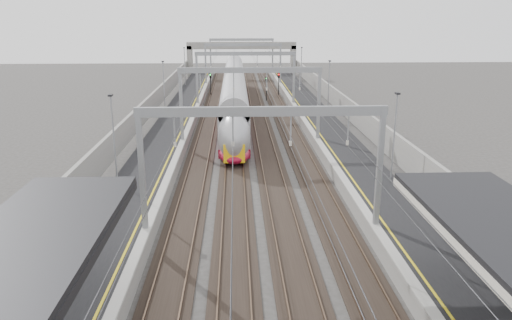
{
  "coord_description": "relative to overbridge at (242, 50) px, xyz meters",
  "views": [
    {
      "loc": [
        -1.34,
        -3.14,
        12.08
      ],
      "look_at": [
        0.0,
        29.37,
        2.61
      ],
      "focal_mm": 35.0,
      "sensor_mm": 36.0,
      "label": 1
    }
  ],
  "objects": [
    {
      "name": "wall_right",
      "position": [
        11.2,
        -55.0,
        -3.71
      ],
      "size": [
        0.3,
        120.0,
        3.2
      ],
      "primitive_type": "cube",
      "color": "gray",
      "rests_on": "ground"
    },
    {
      "name": "platform_left",
      "position": [
        -8.0,
        -55.0,
        -4.81
      ],
      "size": [
        4.0,
        120.0,
        1.0
      ],
      "primitive_type": "cube",
      "color": "black",
      "rests_on": "ground"
    },
    {
      "name": "platform_right",
      "position": [
        8.0,
        -55.0,
        -4.81
      ],
      "size": [
        4.0,
        120.0,
        1.0
      ],
      "primitive_type": "cube",
      "color": "black",
      "rests_on": "ground"
    },
    {
      "name": "overhead_line",
      "position": [
        0.0,
        -48.38,
        0.83
      ],
      "size": [
        13.0,
        140.0,
        6.6
      ],
      "color": "gray",
      "rests_on": "platform_left"
    },
    {
      "name": "overbridge",
      "position": [
        0.0,
        0.0,
        0.0
      ],
      "size": [
        22.0,
        2.2,
        6.9
      ],
      "color": "gray",
      "rests_on": "ground"
    },
    {
      "name": "signal_red_far",
      "position": [
        5.4,
        -25.48,
        -2.89
      ],
      "size": [
        0.32,
        0.32,
        3.48
      ],
      "color": "black",
      "rests_on": "ground"
    },
    {
      "name": "tracks",
      "position": [
        0.0,
        -55.0,
        -5.26
      ],
      "size": [
        11.4,
        140.0,
        0.2
      ],
      "color": "black",
      "rests_on": "ground"
    },
    {
      "name": "signal_red_near",
      "position": [
        3.2,
        -30.31,
        -2.89
      ],
      "size": [
        0.32,
        0.32,
        3.48
      ],
      "color": "black",
      "rests_on": "ground"
    },
    {
      "name": "wall_left",
      "position": [
        -11.2,
        -55.0,
        -3.71
      ],
      "size": [
        0.3,
        120.0,
        3.2
      ],
      "primitive_type": "cube",
      "color": "gray",
      "rests_on": "ground"
    },
    {
      "name": "signal_green",
      "position": [
        -5.2,
        -25.29,
        -2.89
      ],
      "size": [
        0.32,
        0.32,
        3.48
      ],
      "color": "black",
      "rests_on": "ground"
    },
    {
      "name": "train",
      "position": [
        -1.5,
        -40.89,
        -3.17
      ],
      "size": [
        2.76,
        50.38,
        4.37
      ],
      "color": "maroon",
      "rests_on": "ground"
    }
  ]
}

